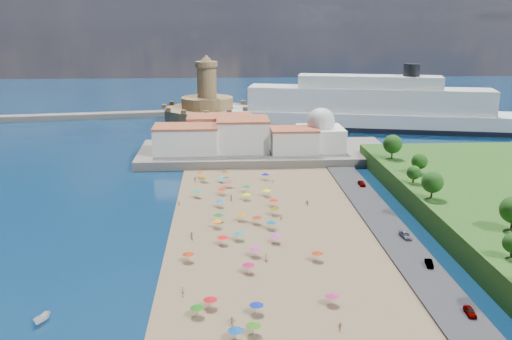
{
  "coord_description": "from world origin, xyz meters",
  "views": [
    {
      "loc": [
        -5.27,
        -127.88,
        49.37
      ],
      "look_at": [
        4.0,
        25.0,
        8.0
      ],
      "focal_mm": 40.0,
      "sensor_mm": 36.0,
      "label": 1
    }
  ],
  "objects": [
    {
      "name": "ground",
      "position": [
        0.0,
        0.0,
        0.0
      ],
      "size": [
        700.0,
        700.0,
        0.0
      ],
      "primitive_type": "plane",
      "color": "#071938",
      "rests_on": "ground"
    },
    {
      "name": "beach_parasols",
      "position": [
        -1.13,
        -8.72,
        2.15
      ],
      "size": [
        30.94,
        114.32,
        2.2
      ],
      "color": "gray",
      "rests_on": "beach"
    },
    {
      "name": "jetty",
      "position": [
        -12.0,
        108.0,
        1.2
      ],
      "size": [
        18.0,
        70.0,
        2.4
      ],
      "primitive_type": "cube",
      "color": "#59544C",
      "rests_on": "ground"
    },
    {
      "name": "fortress",
      "position": [
        -12.0,
        138.0,
        6.68
      ],
      "size": [
        40.0,
        40.0,
        32.4
      ],
      "color": "olive",
      "rests_on": "ground"
    },
    {
      "name": "domed_building",
      "position": [
        30.0,
        71.0,
        8.97
      ],
      "size": [
        16.0,
        16.0,
        15.0
      ],
      "color": "silver",
      "rests_on": "terrace"
    },
    {
      "name": "waterfront_buildings",
      "position": [
        -3.05,
        73.64,
        7.88
      ],
      "size": [
        57.0,
        29.0,
        11.0
      ],
      "color": "silver",
      "rests_on": "terrace"
    },
    {
      "name": "hillside_trees",
      "position": [
        48.46,
        -6.32,
        10.05
      ],
      "size": [
        15.55,
        109.36,
        7.55
      ],
      "color": "#382314",
      "rests_on": "hillside"
    },
    {
      "name": "beachgoers",
      "position": [
        -2.03,
        -2.23,
        1.12
      ],
      "size": [
        35.79,
        92.64,
        1.89
      ],
      "color": "tan",
      "rests_on": "beach"
    },
    {
      "name": "breakwater",
      "position": [
        -110.0,
        153.0,
        1.3
      ],
      "size": [
        199.03,
        34.77,
        2.6
      ],
      "primitive_type": "cube",
      "rotation": [
        0.0,
        0.0,
        0.14
      ],
      "color": "#59544C",
      "rests_on": "ground"
    },
    {
      "name": "terrace",
      "position": [
        10.0,
        73.0,
        1.5
      ],
      "size": [
        90.0,
        36.0,
        3.0
      ],
      "primitive_type": "cube",
      "color": "#59544C",
      "rests_on": "ground"
    },
    {
      "name": "parked_cars",
      "position": [
        36.0,
        -6.92,
        1.35
      ],
      "size": [
        2.36,
        80.27,
        1.39
      ],
      "color": "gray",
      "rests_on": "promenade"
    },
    {
      "name": "cruise_ship",
      "position": [
        60.49,
        122.55,
        8.72
      ],
      "size": [
        136.02,
        49.12,
        29.46
      ],
      "color": "black",
      "rests_on": "ground"
    }
  ]
}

